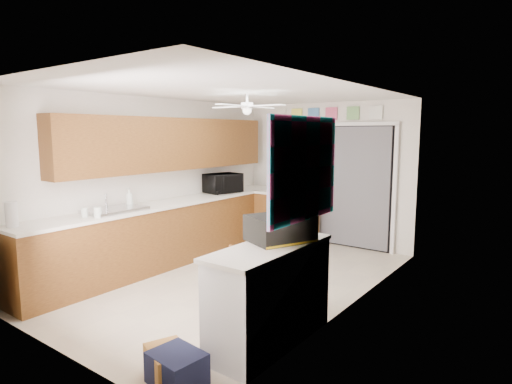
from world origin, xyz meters
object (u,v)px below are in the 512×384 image
Objects in this scene: soap_bottle at (129,198)px; dog at (243,270)px; man at (288,204)px; microwave at (223,183)px; paper_towel_roll at (12,214)px; cardboard_box at (168,363)px; suitcase at (280,228)px; navy_crate at (177,368)px.

dog is at bearing 14.76° from soap_bottle.
microwave is at bearing 118.90° from man.
paper_towel_roll is 2.61m from cardboard_box.
dog is (-0.77, 1.95, 0.12)m from cardboard_box.
soap_bottle is 2.75m from suitcase.
man is at bearing 128.02° from dog.
suitcase is 0.95× the size of dog.
suitcase is at bearing -6.66° from soap_bottle.
navy_crate is 0.67× the size of dog.
paper_towel_roll reaches higher than suitcase.
paper_towel_roll reaches higher than soap_bottle.
soap_bottle is at bearing 90.56° from paper_towel_roll.
suitcase reaches higher than cardboard_box.
man reaches higher than navy_crate.
paper_towel_roll is 2.99m from suitcase.
navy_crate is at bearing -41.87° from dog.
navy_crate is 4.04m from man.
paper_towel_roll is 0.47× the size of dog.
paper_towel_roll reaches higher than cardboard_box.
dog reaches higher than cardboard_box.
paper_towel_roll is (-0.09, -3.45, -0.02)m from microwave.
navy_crate is at bearing -148.88° from man.
suitcase reaches higher than navy_crate.
microwave is 2.30m from dog.
paper_towel_roll is at bearing 173.99° from man.
man reaches higher than cardboard_box.
soap_bottle is 0.17× the size of man.
soap_bottle is 0.46× the size of suitcase.
man is (-1.50, 2.54, -0.25)m from suitcase.
man is at bearing 72.32° from paper_towel_roll.
paper_towel_roll is at bearing -170.32° from microwave.
cardboard_box is at bearing -31.82° from soap_bottle.
man reaches higher than suitcase.
paper_towel_roll is 0.69× the size of navy_crate.
paper_towel_roll reaches higher than dog.
cardboard_box is 0.64× the size of dog.
soap_bottle is 0.44× the size of dog.
cardboard_box is 0.24× the size of man.
microwave reaches higher than cardboard_box.
suitcase is 1.54m from dog.
cardboard_box is at bearing 173.94° from navy_crate.
suitcase is at bearing -137.74° from man.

